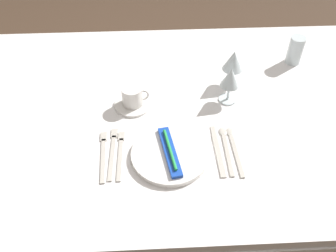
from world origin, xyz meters
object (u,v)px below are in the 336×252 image
(spoon_dessert, at_px, (234,145))
(wine_glass_centre, at_px, (233,62))
(dinner_plate, at_px, (170,155))
(wine_glass_left, at_px, (230,79))
(dinner_knife, at_px, (218,152))
(fork_salad, at_px, (103,154))
(fork_outer, at_px, (120,153))
(spoon_soup, at_px, (226,145))
(toothbrush_package, at_px, (170,151))
(coffee_cup_left, at_px, (133,96))
(drink_tumbler, at_px, (295,52))
(fork_inner, at_px, (113,151))

(spoon_dessert, height_order, wine_glass_centre, wine_glass_centre)
(dinner_plate, distance_m, wine_glass_centre, 0.46)
(wine_glass_centre, height_order, wine_glass_left, wine_glass_centre)
(dinner_knife, distance_m, spoon_dessert, 0.06)
(dinner_plate, height_order, fork_salad, dinner_plate)
(fork_outer, bearing_deg, fork_salad, -177.65)
(fork_outer, distance_m, wine_glass_centre, 0.55)
(wine_glass_left, bearing_deg, spoon_soup, -100.62)
(dinner_plate, distance_m, fork_outer, 0.16)
(wine_glass_centre, bearing_deg, wine_glass_left, -105.54)
(fork_salad, bearing_deg, dinner_knife, -1.30)
(toothbrush_package, height_order, dinner_knife, toothbrush_package)
(wine_glass_centre, bearing_deg, fork_outer, -140.63)
(spoon_dessert, height_order, coffee_cup_left, coffee_cup_left)
(fork_outer, distance_m, fork_salad, 0.06)
(dinner_plate, xyz_separation_m, fork_outer, (-0.16, 0.02, -0.01))
(fork_salad, height_order, spoon_soup, spoon_soup)
(fork_salad, relative_size, drink_tumbler, 1.83)
(spoon_dessert, xyz_separation_m, drink_tumbler, (0.33, 0.46, 0.05))
(fork_outer, xyz_separation_m, coffee_cup_left, (0.04, 0.23, 0.04))
(wine_glass_left, bearing_deg, dinner_knife, -105.85)
(dinner_plate, distance_m, spoon_dessert, 0.22)
(toothbrush_package, distance_m, dinner_knife, 0.16)
(dinner_plate, relative_size, wine_glass_left, 1.74)
(spoon_dessert, xyz_separation_m, wine_glass_left, (0.02, 0.23, 0.10))
(fork_inner, bearing_deg, drink_tumbler, 32.47)
(fork_inner, height_order, spoon_dessert, spoon_dessert)
(fork_outer, bearing_deg, coffee_cup_left, 80.55)
(dinner_knife, xyz_separation_m, spoon_soup, (0.03, 0.03, -0.00))
(fork_salad, relative_size, wine_glass_centre, 1.45)
(fork_inner, relative_size, wine_glass_left, 1.54)
(fork_outer, distance_m, spoon_dessert, 0.38)
(toothbrush_package, bearing_deg, dinner_knife, 3.70)
(spoon_soup, distance_m, wine_glass_left, 0.25)
(fork_salad, xyz_separation_m, wine_glass_centre, (0.48, 0.35, 0.10))
(fork_outer, xyz_separation_m, wine_glass_centre, (0.42, 0.34, 0.10))
(toothbrush_package, height_order, wine_glass_centre, wine_glass_centre)
(fork_outer, distance_m, wine_glass_left, 0.47)
(fork_outer, distance_m, drink_tumbler, 0.85)
(fork_salad, bearing_deg, drink_tumbler, 32.04)
(fork_outer, bearing_deg, wine_glass_left, 32.10)
(fork_outer, height_order, wine_glass_centre, wine_glass_centre)
(dinner_plate, xyz_separation_m, coffee_cup_left, (-0.12, 0.26, 0.04))
(dinner_knife, bearing_deg, wine_glass_left, 74.15)
(coffee_cup_left, xyz_separation_m, drink_tumbler, (0.67, 0.24, 0.01))
(fork_inner, relative_size, wine_glass_centre, 1.49)
(dinner_plate, xyz_separation_m, drink_tumbler, (0.55, 0.50, 0.04))
(spoon_dessert, relative_size, drink_tumbler, 1.84)
(fork_salad, relative_size, spoon_dessert, 1.00)
(dinner_plate, height_order, fork_inner, dinner_plate)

